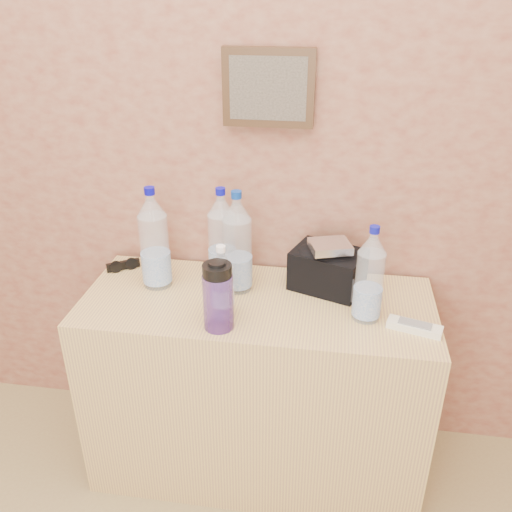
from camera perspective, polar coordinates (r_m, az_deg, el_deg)
The scene contains 12 objects.
picture_frame at distance 1.83m, azimuth 1.32°, elevation 17.27°, with size 0.30×0.03×0.25m, color #382311, non-canonical shape.
dresser at distance 2.06m, azimuth 0.10°, elevation -13.54°, with size 1.19×0.50×0.74m, color tan.
pet_large_a at distance 1.89m, azimuth -10.64°, elevation 1.31°, with size 0.10×0.10×0.36m.
pet_large_b at distance 1.90m, azimuth -3.61°, elevation 1.63°, with size 0.09×0.09×0.35m.
pet_large_c at distance 1.83m, azimuth -1.99°, elevation 0.92°, with size 0.10×0.10×0.36m.
pet_large_d at distance 1.71m, azimuth 11.84°, elevation -2.40°, with size 0.09×0.09×0.32m.
pet_small at distance 1.71m, azimuth -3.60°, elevation -3.17°, with size 0.07×0.07×0.25m.
nalgene_bottle at distance 1.65m, azimuth -4.02°, elevation -4.19°, with size 0.09×0.09×0.23m.
sunglasses at distance 2.08m, azimuth -13.81°, elevation -0.95°, with size 0.12×0.05×0.03m, color black, non-canonical shape.
ac_remote at distance 1.76m, azimuth 16.34°, elevation -7.19°, with size 0.17×0.05×0.02m, color white.
toiletry_bag at distance 1.89m, azimuth 7.58°, elevation -1.17°, with size 0.24×0.17×0.16m, color black, non-canonical shape.
foil_packet at distance 1.82m, azimuth 7.81°, elevation 1.02°, with size 0.13×0.11×0.03m, color silver.
Camera 1 is at (0.35, 0.19, 1.71)m, focal length 38.00 mm.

